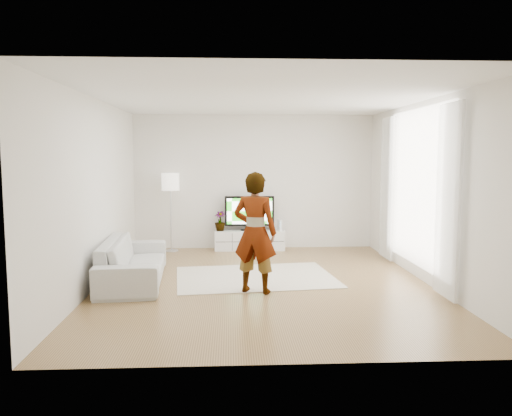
{
  "coord_description": "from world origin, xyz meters",
  "views": [
    {
      "loc": [
        -0.5,
        -7.48,
        1.95
      ],
      "look_at": [
        -0.09,
        0.4,
        1.12
      ],
      "focal_mm": 35.0,
      "sensor_mm": 36.0,
      "label": 1
    }
  ],
  "objects": [
    {
      "name": "floor",
      "position": [
        0.0,
        0.0,
        0.0
      ],
      "size": [
        6.0,
        6.0,
        0.0
      ],
      "primitive_type": "plane",
      "color": "#9E7C47",
      "rests_on": "ground"
    },
    {
      "name": "ceiling",
      "position": [
        0.0,
        0.0,
        2.8
      ],
      "size": [
        6.0,
        6.0,
        0.0
      ],
      "primitive_type": "plane",
      "color": "white",
      "rests_on": "wall_back"
    },
    {
      "name": "wall_left",
      "position": [
        -2.5,
        0.0,
        1.4
      ],
      "size": [
        0.02,
        6.0,
        2.8
      ],
      "primitive_type": "cube",
      "color": "silver",
      "rests_on": "floor"
    },
    {
      "name": "wall_right",
      "position": [
        2.5,
        0.0,
        1.4
      ],
      "size": [
        0.02,
        6.0,
        2.8
      ],
      "primitive_type": "cube",
      "color": "silver",
      "rests_on": "floor"
    },
    {
      "name": "wall_back",
      "position": [
        0.0,
        3.0,
        1.4
      ],
      "size": [
        5.0,
        0.02,
        2.8
      ],
      "primitive_type": "cube",
      "color": "silver",
      "rests_on": "floor"
    },
    {
      "name": "wall_front",
      "position": [
        0.0,
        -3.0,
        1.4
      ],
      "size": [
        5.0,
        0.02,
        2.8
      ],
      "primitive_type": "cube",
      "color": "silver",
      "rests_on": "floor"
    },
    {
      "name": "window",
      "position": [
        2.48,
        0.3,
        1.45
      ],
      "size": [
        0.01,
        2.6,
        2.5
      ],
      "primitive_type": "cube",
      "color": "white",
      "rests_on": "wall_right"
    },
    {
      "name": "curtain_near",
      "position": [
        2.4,
        -1.0,
        1.35
      ],
      "size": [
        0.04,
        0.7,
        2.6
      ],
      "primitive_type": "cube",
      "color": "white",
      "rests_on": "floor"
    },
    {
      "name": "curtain_far",
      "position": [
        2.4,
        1.6,
        1.35
      ],
      "size": [
        0.04,
        0.7,
        2.6
      ],
      "primitive_type": "cube",
      "color": "white",
      "rests_on": "floor"
    },
    {
      "name": "media_console",
      "position": [
        -0.11,
        2.76,
        0.2
      ],
      "size": [
        1.44,
        0.41,
        0.41
      ],
      "color": "white",
      "rests_on": "floor"
    },
    {
      "name": "television",
      "position": [
        -0.11,
        2.79,
        0.79
      ],
      "size": [
        1.02,
        0.2,
        0.71
      ],
      "color": "black",
      "rests_on": "media_console"
    },
    {
      "name": "game_console",
      "position": [
        0.52,
        2.76,
        0.52
      ],
      "size": [
        0.09,
        0.17,
        0.23
      ],
      "rotation": [
        0.0,
        0.0,
        0.24
      ],
      "color": "white",
      "rests_on": "media_console"
    },
    {
      "name": "potted_plant",
      "position": [
        -0.72,
        2.77,
        0.61
      ],
      "size": [
        0.29,
        0.29,
        0.4
      ],
      "primitive_type": "imported",
      "rotation": [
        0.0,
        0.0,
        -0.32
      ],
      "color": "#3F7238",
      "rests_on": "media_console"
    },
    {
      "name": "rug",
      "position": [
        -0.11,
        0.38,
        0.01
      ],
      "size": [
        2.67,
        2.05,
        0.01
      ],
      "primitive_type": "cube",
      "rotation": [
        0.0,
        0.0,
        0.11
      ],
      "color": "beige",
      "rests_on": "floor"
    },
    {
      "name": "player",
      "position": [
        -0.16,
        -0.52,
        0.87
      ],
      "size": [
        0.73,
        0.6,
        1.72
      ],
      "primitive_type": "imported",
      "rotation": [
        0.0,
        0.0,
        2.8
      ],
      "color": "#334772",
      "rests_on": "rug"
    },
    {
      "name": "sofa",
      "position": [
        -2.01,
        0.21,
        0.33
      ],
      "size": [
        1.06,
        2.32,
        0.66
      ],
      "primitive_type": "imported",
      "rotation": [
        0.0,
        0.0,
        1.65
      ],
      "color": "silver",
      "rests_on": "floor"
    },
    {
      "name": "floor_lamp",
      "position": [
        -1.71,
        2.68,
        1.36
      ],
      "size": [
        0.36,
        0.36,
        1.6
      ],
      "color": "silver",
      "rests_on": "floor"
    }
  ]
}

